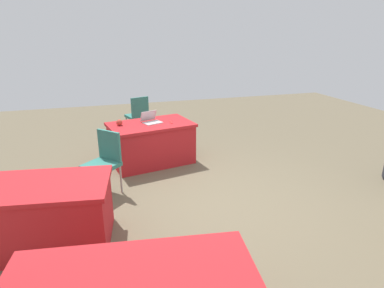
{
  "coord_description": "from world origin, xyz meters",
  "views": [
    {
      "loc": [
        1.36,
        3.77,
        2.33
      ],
      "look_at": [
        0.18,
        -0.13,
        0.9
      ],
      "focal_mm": 30.01,
      "sensor_mm": 36.0,
      "label": 1
    }
  ],
  "objects_px": {
    "chair_near_front": "(104,159)",
    "chair_tucked_right": "(138,114)",
    "laptop_silver": "(151,121)",
    "scissors_red": "(171,122)",
    "table_mid_left": "(37,215)",
    "yarn_ball": "(119,122)",
    "table_foreground": "(151,143)"
  },
  "relations": [
    {
      "from": "table_mid_left",
      "to": "chair_tucked_right",
      "type": "height_order",
      "value": "chair_tucked_right"
    },
    {
      "from": "chair_near_front",
      "to": "laptop_silver",
      "type": "bearing_deg",
      "value": -83.2
    },
    {
      "from": "table_mid_left",
      "to": "chair_near_front",
      "type": "xyz_separation_m",
      "value": [
        -0.79,
        -1.06,
        0.17
      ]
    },
    {
      "from": "table_mid_left",
      "to": "laptop_silver",
      "type": "bearing_deg",
      "value": -128.45
    },
    {
      "from": "scissors_red",
      "to": "yarn_ball",
      "type": "bearing_deg",
      "value": -90.36
    },
    {
      "from": "table_foreground",
      "to": "chair_near_front",
      "type": "height_order",
      "value": "chair_near_front"
    },
    {
      "from": "chair_near_front",
      "to": "scissors_red",
      "type": "distance_m",
      "value": 1.6
    },
    {
      "from": "scissors_red",
      "to": "chair_tucked_right",
      "type": "bearing_deg",
      "value": -164.0
    },
    {
      "from": "table_mid_left",
      "to": "scissors_red",
      "type": "relative_size",
      "value": 9.71
    },
    {
      "from": "table_foreground",
      "to": "table_mid_left",
      "type": "bearing_deg",
      "value": 51.32
    },
    {
      "from": "table_foreground",
      "to": "table_mid_left",
      "type": "height_order",
      "value": "same"
    },
    {
      "from": "table_foreground",
      "to": "laptop_silver",
      "type": "distance_m",
      "value": 0.42
    },
    {
      "from": "chair_tucked_right",
      "to": "yarn_ball",
      "type": "bearing_deg",
      "value": -125.38
    },
    {
      "from": "table_mid_left",
      "to": "chair_tucked_right",
      "type": "xyz_separation_m",
      "value": [
        -1.66,
        -3.76,
        0.16
      ]
    },
    {
      "from": "yarn_ball",
      "to": "table_mid_left",
      "type": "bearing_deg",
      "value": 62.1
    },
    {
      "from": "yarn_ball",
      "to": "table_foreground",
      "type": "bearing_deg",
      "value": 177.15
    },
    {
      "from": "chair_tucked_right",
      "to": "scissors_red",
      "type": "bearing_deg",
      "value": -94.73
    },
    {
      "from": "chair_near_front",
      "to": "yarn_ball",
      "type": "bearing_deg",
      "value": -60.34
    },
    {
      "from": "table_foreground",
      "to": "chair_tucked_right",
      "type": "bearing_deg",
      "value": -89.68
    },
    {
      "from": "laptop_silver",
      "to": "scissors_red",
      "type": "xyz_separation_m",
      "value": [
        -0.35,
        0.08,
        -0.04
      ]
    },
    {
      "from": "chair_tucked_right",
      "to": "scissors_red",
      "type": "distance_m",
      "value": 1.77
    },
    {
      "from": "table_mid_left",
      "to": "laptop_silver",
      "type": "distance_m",
      "value": 2.75
    },
    {
      "from": "table_foreground",
      "to": "chair_near_front",
      "type": "distance_m",
      "value": 1.35
    },
    {
      "from": "chair_near_front",
      "to": "chair_tucked_right",
      "type": "bearing_deg",
      "value": -60.83
    },
    {
      "from": "yarn_ball",
      "to": "scissors_red",
      "type": "distance_m",
      "value": 0.93
    },
    {
      "from": "table_mid_left",
      "to": "laptop_silver",
      "type": "xyz_separation_m",
      "value": [
        -1.69,
        -2.13,
        0.42
      ]
    },
    {
      "from": "table_foreground",
      "to": "chair_tucked_right",
      "type": "height_order",
      "value": "chair_tucked_right"
    },
    {
      "from": "table_foreground",
      "to": "chair_tucked_right",
      "type": "relative_size",
      "value": 1.72
    },
    {
      "from": "laptop_silver",
      "to": "scissors_red",
      "type": "bearing_deg",
      "value": 146.74
    },
    {
      "from": "table_mid_left",
      "to": "laptop_silver",
      "type": "height_order",
      "value": "laptop_silver"
    },
    {
      "from": "table_mid_left",
      "to": "scissors_red",
      "type": "xyz_separation_m",
      "value": [
        -2.04,
        -2.05,
        0.38
      ]
    },
    {
      "from": "chair_near_front",
      "to": "chair_tucked_right",
      "type": "height_order",
      "value": "chair_near_front"
    }
  ]
}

